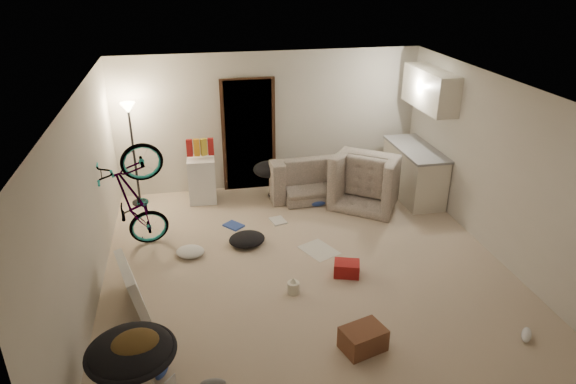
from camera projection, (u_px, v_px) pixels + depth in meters
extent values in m
cube|color=#C4AF96|center=(307.00, 270.00, 7.14)|extent=(5.50, 6.00, 0.02)
cube|color=white|center=(310.00, 91.00, 6.09)|extent=(5.50, 6.00, 0.02)
cube|color=beige|center=(270.00, 121.00, 9.30)|extent=(5.50, 0.02, 2.50)
cube|color=beige|center=(400.00, 344.00, 3.93)|extent=(5.50, 0.02, 2.50)
cube|color=beige|center=(84.00, 206.00, 6.12)|extent=(0.02, 6.00, 2.50)
cube|color=beige|center=(502.00, 171.00, 7.12)|extent=(0.02, 6.00, 2.50)
cube|color=black|center=(249.00, 135.00, 9.29)|extent=(0.85, 0.10, 2.04)
cube|color=#382013|center=(249.00, 136.00, 9.26)|extent=(0.97, 0.04, 2.10)
cylinder|color=black|center=(140.00, 202.00, 9.06)|extent=(0.28, 0.28, 0.03)
cylinder|color=black|center=(135.00, 158.00, 8.71)|extent=(0.04, 0.04, 1.70)
cone|color=#FFE0A5|center=(128.00, 108.00, 8.35)|extent=(0.24, 0.24, 0.18)
cube|color=silver|center=(414.00, 173.00, 9.18)|extent=(0.60, 1.50, 0.88)
cube|color=gray|center=(416.00, 149.00, 8.98)|extent=(0.64, 1.54, 0.04)
cube|color=silver|center=(430.00, 89.00, 8.57)|extent=(0.38, 1.40, 0.65)
imported|color=#3D453E|center=(321.00, 178.00, 9.35)|extent=(1.97, 0.85, 0.57)
imported|color=#3D453E|center=(370.00, 182.00, 9.00)|extent=(1.45, 1.42, 0.71)
imported|color=black|center=(138.00, 222.00, 7.47)|extent=(1.81, 1.01, 0.99)
cube|color=white|center=(202.00, 180.00, 9.01)|extent=(0.49, 0.49, 0.80)
cube|color=maroon|center=(190.00, 148.00, 8.73)|extent=(0.11, 0.08, 0.30)
cube|color=orange|center=(197.00, 148.00, 8.75)|extent=(0.10, 0.08, 0.30)
cube|color=gold|center=(204.00, 147.00, 8.77)|extent=(0.12, 0.10, 0.30)
cube|color=maroon|center=(211.00, 147.00, 8.79)|extent=(0.10, 0.07, 0.30)
cylinder|color=silver|center=(134.00, 372.00, 5.09)|extent=(0.59, 0.59, 0.41)
ellipsoid|color=black|center=(131.00, 352.00, 4.99)|extent=(0.83, 0.83, 0.35)
torus|color=black|center=(131.00, 352.00, 4.99)|extent=(0.89, 0.89, 0.06)
ellipsoid|color=#523C1C|center=(135.00, 344.00, 4.92)|extent=(0.57, 0.51, 0.22)
ellipsoid|color=black|center=(269.00, 169.00, 9.08)|extent=(0.60, 0.51, 0.28)
cube|color=silver|center=(132.00, 285.00, 6.29)|extent=(0.45, 0.91, 0.59)
cube|color=brown|center=(363.00, 339.00, 5.64)|extent=(0.54, 0.45, 0.27)
cube|color=maroon|center=(347.00, 269.00, 6.97)|extent=(0.40, 0.35, 0.20)
cylinder|color=#EAE7CB|center=(293.00, 288.00, 6.60)|extent=(0.16, 0.16, 0.16)
cone|color=#EAE7CB|center=(293.00, 280.00, 6.56)|extent=(0.09, 0.09, 0.07)
cube|color=beige|center=(319.00, 250.00, 7.60)|extent=(0.60, 0.66, 0.01)
cube|color=#294295|center=(234.00, 226.00, 8.27)|extent=(0.36, 0.37, 0.03)
cube|color=silver|center=(278.00, 221.00, 8.43)|extent=(0.28, 0.33, 0.03)
ellipsoid|color=#294295|center=(318.00, 203.00, 8.93)|extent=(0.29, 0.12, 0.11)
ellipsoid|color=#294295|center=(162.00, 371.00, 5.32)|extent=(0.19, 0.27, 0.09)
ellipsoid|color=slate|center=(213.00, 383.00, 5.16)|extent=(0.27, 0.13, 0.10)
ellipsoid|color=white|center=(526.00, 335.00, 5.82)|extent=(0.25, 0.28, 0.10)
ellipsoid|color=black|center=(247.00, 239.00, 7.72)|extent=(0.63, 0.56, 0.18)
ellipsoid|color=black|center=(280.00, 194.00, 9.26)|extent=(0.56, 0.54, 0.13)
ellipsoid|color=silver|center=(190.00, 252.00, 7.44)|extent=(0.49, 0.44, 0.13)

